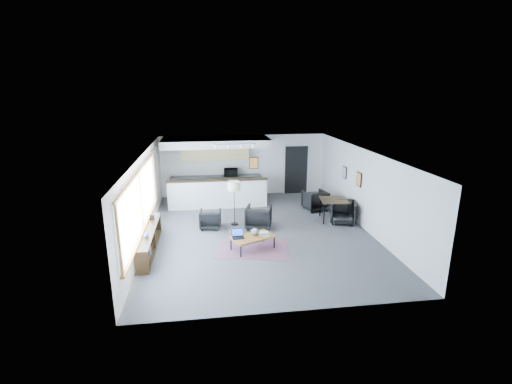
{
  "coord_description": "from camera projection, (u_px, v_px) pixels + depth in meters",
  "views": [
    {
      "loc": [
        -1.65,
        -11.12,
        4.5
      ],
      "look_at": [
        -0.04,
        0.4,
        1.24
      ],
      "focal_mm": 26.0,
      "sensor_mm": 36.0,
      "label": 1
    }
  ],
  "objects": [
    {
      "name": "dining_chair_near",
      "position": [
        343.0,
        213.0,
        12.77
      ],
      "size": [
        0.89,
        0.86,
        0.73
      ],
      "primitive_type": "imported",
      "rotation": [
        0.0,
        0.0,
        -0.34
      ],
      "color": "black",
      "rests_on": "floor"
    },
    {
      "name": "dining_table",
      "position": [
        334.0,
        201.0,
        12.93
      ],
      "size": [
        1.02,
        1.02,
        0.76
      ],
      "rotation": [
        0.0,
        0.0,
        -0.14
      ],
      "color": "#342512",
      "rests_on": "floor"
    },
    {
      "name": "kilim_rug",
      "position": [
        253.0,
        249.0,
        10.74
      ],
      "size": [
        2.3,
        1.78,
        0.01
      ],
      "rotation": [
        0.0,
        0.0,
        -0.19
      ],
      "color": "#673B50",
      "rests_on": "floor"
    },
    {
      "name": "book_stack",
      "position": [
        264.0,
        234.0,
        10.74
      ],
      "size": [
        0.32,
        0.28,
        0.09
      ],
      "rotation": [
        0.0,
        0.0,
        -0.16
      ],
      "color": "silver",
      "rests_on": "coffee_table"
    },
    {
      "name": "window",
      "position": [
        141.0,
        202.0,
        10.32
      ],
      "size": [
        0.1,
        5.95,
        1.66
      ],
      "color": "#8CBFFF",
      "rests_on": "room"
    },
    {
      "name": "laptop",
      "position": [
        238.0,
        235.0,
        10.57
      ],
      "size": [
        0.35,
        0.29,
        0.24
      ],
      "rotation": [
        0.0,
        0.0,
        0.07
      ],
      "color": "black",
      "rests_on": "coffee_table"
    },
    {
      "name": "floor_lamp",
      "position": [
        234.0,
        187.0,
        12.37
      ],
      "size": [
        0.51,
        0.51,
        1.5
      ],
      "rotation": [
        0.0,
        0.0,
        -0.19
      ],
      "color": "black",
      "rests_on": "floor"
    },
    {
      "name": "armchair_left",
      "position": [
        210.0,
        218.0,
        12.28
      ],
      "size": [
        0.73,
        0.69,
        0.69
      ],
      "primitive_type": "imported",
      "rotation": [
        0.0,
        0.0,
        3.04
      ],
      "color": "black",
      "rests_on": "floor"
    },
    {
      "name": "doorway",
      "position": [
        296.0,
        169.0,
        16.27
      ],
      "size": [
        1.1,
        0.12,
        2.15
      ],
      "color": "black",
      "rests_on": "room"
    },
    {
      "name": "coffee_table",
      "position": [
        253.0,
        237.0,
        10.65
      ],
      "size": [
        1.38,
        1.1,
        0.4
      ],
      "rotation": [
        0.0,
        0.0,
        0.43
      ],
      "color": "brown",
      "rests_on": "floor"
    },
    {
      "name": "wall_art_upper",
      "position": [
        345.0,
        172.0,
        13.71
      ],
      "size": [
        0.03,
        0.34,
        0.44
      ],
      "color": "black",
      "rests_on": "room"
    },
    {
      "name": "kitchenette",
      "position": [
        216.0,
        168.0,
        15.04
      ],
      "size": [
        4.2,
        1.96,
        2.6
      ],
      "color": "white",
      "rests_on": "floor"
    },
    {
      "name": "track_light",
      "position": [
        234.0,
        145.0,
        13.37
      ],
      "size": [
        1.6,
        0.07,
        0.15
      ],
      "color": "silver",
      "rests_on": "room"
    },
    {
      "name": "armchair_right",
      "position": [
        259.0,
        216.0,
        12.27
      ],
      "size": [
        1.0,
        0.96,
        0.83
      ],
      "primitive_type": "imported",
      "rotation": [
        0.0,
        0.0,
        2.84
      ],
      "color": "black",
      "rests_on": "floor"
    },
    {
      "name": "wall_art_lower",
      "position": [
        359.0,
        179.0,
        12.46
      ],
      "size": [
        0.03,
        0.38,
        0.48
      ],
      "color": "black",
      "rests_on": "room"
    },
    {
      "name": "ceramic_pot",
      "position": [
        255.0,
        232.0,
        10.67
      ],
      "size": [
        0.22,
        0.22,
        0.22
      ],
      "rotation": [
        0.0,
        0.0,
        0.06
      ],
      "color": "gray",
      "rests_on": "coffee_table"
    },
    {
      "name": "coaster",
      "position": [
        256.0,
        239.0,
        10.45
      ],
      "size": [
        0.11,
        0.11,
        0.01
      ],
      "rotation": [
        0.0,
        0.0,
        0.1
      ],
      "color": "#E5590C",
      "rests_on": "coffee_table"
    },
    {
      "name": "room",
      "position": [
        259.0,
        194.0,
        11.68
      ],
      "size": [
        7.02,
        9.02,
        2.62
      ],
      "color": "#49494C",
      "rests_on": "ground"
    },
    {
      "name": "dining_chair_far",
      "position": [
        315.0,
        201.0,
        14.12
      ],
      "size": [
        0.8,
        0.77,
        0.7
      ],
      "primitive_type": "imported",
      "rotation": [
        0.0,
        0.0,
        3.35
      ],
      "color": "black",
      "rests_on": "floor"
    },
    {
      "name": "microwave",
      "position": [
        231.0,
        171.0,
        15.61
      ],
      "size": [
        0.59,
        0.35,
        0.38
      ],
      "primitive_type": "imported",
      "rotation": [
        0.0,
        0.0,
        -0.07
      ],
      "color": "black",
      "rests_on": "kitchenette"
    },
    {
      "name": "console",
      "position": [
        149.0,
        241.0,
        10.51
      ],
      "size": [
        0.35,
        3.0,
        0.8
      ],
      "color": "#342512",
      "rests_on": "floor"
    }
  ]
}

